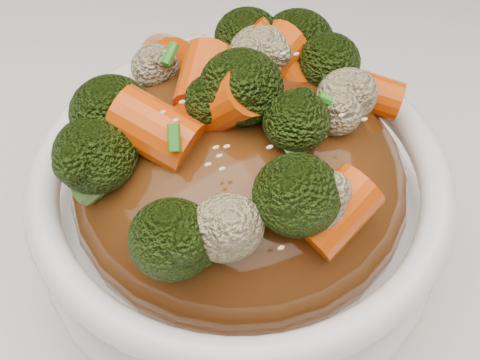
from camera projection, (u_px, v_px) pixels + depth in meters
name	position (u px, v px, depth m)	size (l,w,h in m)	color
bowl	(240.00, 219.00, 0.42)	(0.23, 0.23, 0.09)	white
sauce_base	(240.00, 184.00, 0.40)	(0.18, 0.18, 0.10)	#52290E
carrots	(240.00, 94.00, 0.35)	(0.18, 0.18, 0.05)	#E54D07
broccoli	(240.00, 96.00, 0.35)	(0.18, 0.18, 0.05)	black
cauliflower	(240.00, 99.00, 0.35)	(0.18, 0.18, 0.04)	tan
scallions	(240.00, 92.00, 0.35)	(0.14, 0.14, 0.02)	#297B1C
sesame_seeds	(240.00, 92.00, 0.35)	(0.16, 0.16, 0.01)	beige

